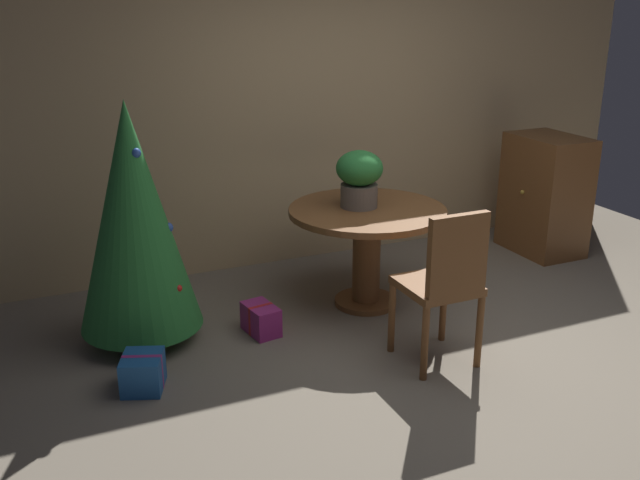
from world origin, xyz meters
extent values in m
plane|color=#756B5B|center=(0.00, 0.00, 0.00)|extent=(6.60, 6.60, 0.00)
cube|color=tan|center=(0.00, 2.20, 1.30)|extent=(6.00, 0.10, 2.60)
cylinder|color=brown|center=(-0.20, 1.04, 0.02)|extent=(0.46, 0.46, 0.04)
cylinder|color=brown|center=(-0.20, 1.04, 0.37)|extent=(0.20, 0.20, 0.66)
cylinder|color=brown|center=(-0.20, 1.04, 0.72)|extent=(1.13, 1.13, 0.05)
cylinder|color=#665B51|center=(-0.24, 1.10, 0.82)|extent=(0.26, 0.26, 0.17)
ellipsoid|color=#287533|center=(-0.24, 1.10, 1.02)|extent=(0.33, 0.33, 0.25)
sphere|color=#E5A8B2|center=(-0.33, 1.08, 1.06)|extent=(0.08, 0.08, 0.08)
sphere|color=#E5A8B2|center=(-0.19, 1.05, 1.02)|extent=(0.07, 0.07, 0.07)
sphere|color=#E5A8B2|center=(-0.15, 1.18, 1.06)|extent=(0.05, 0.05, 0.05)
cylinder|color=brown|center=(-0.40, 0.32, 0.24)|extent=(0.04, 0.04, 0.47)
cylinder|color=brown|center=(-0.01, 0.32, 0.24)|extent=(0.04, 0.04, 0.47)
cylinder|color=brown|center=(-0.40, -0.07, 0.24)|extent=(0.04, 0.04, 0.47)
cylinder|color=brown|center=(-0.01, -0.07, 0.24)|extent=(0.04, 0.04, 0.47)
cube|color=brown|center=(-0.20, 0.12, 0.50)|extent=(0.43, 0.44, 0.05)
cube|color=brown|center=(-0.20, -0.07, 0.76)|extent=(0.39, 0.05, 0.48)
cylinder|color=brown|center=(-1.82, 1.14, 0.06)|extent=(0.10, 0.10, 0.11)
cone|color=#287533|center=(-1.82, 1.14, 0.85)|extent=(0.79, 0.79, 1.48)
sphere|color=red|center=(-1.61, 0.91, 0.42)|extent=(0.05, 0.05, 0.05)
sphere|color=#2D51A8|center=(-1.59, 1.16, 0.67)|extent=(0.05, 0.05, 0.05)
sphere|color=red|center=(-1.83, 1.21, 1.27)|extent=(0.05, 0.05, 0.05)
sphere|color=#2D51A8|center=(-1.62, 1.09, 0.77)|extent=(0.07, 0.07, 0.07)
sphere|color=#2D51A8|center=(-1.78, 1.07, 1.27)|extent=(0.06, 0.06, 0.06)
cube|color=#1E569E|center=(-1.94, 0.50, 0.10)|extent=(0.31, 0.33, 0.21)
cube|color=#9E287A|center=(-1.94, 0.50, 0.10)|extent=(0.22, 0.11, 0.21)
cube|color=#9E287A|center=(-1.07, 0.91, 0.10)|extent=(0.21, 0.31, 0.20)
cube|color=red|center=(-1.07, 0.91, 0.10)|extent=(0.18, 0.06, 0.20)
cube|color=brown|center=(1.76, 1.44, 0.52)|extent=(0.48, 0.69, 1.03)
sphere|color=#B29338|center=(1.51, 1.44, 0.57)|extent=(0.04, 0.04, 0.04)
camera|label=1|loc=(-2.51, -3.29, 2.20)|focal=40.40mm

